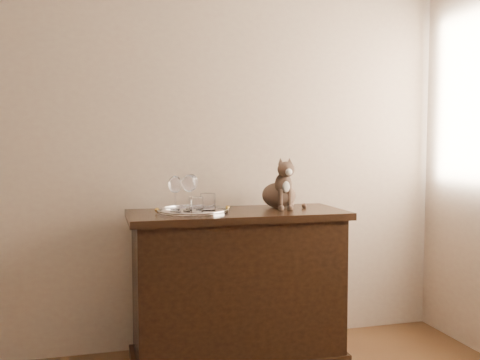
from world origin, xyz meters
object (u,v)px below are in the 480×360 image
object	(u,v)px
wine_glass_c	(175,194)
wine_glass_d	(189,193)
tumbler_c	(208,202)
tray	(193,211)
sideboard	(237,286)
wine_glass_b	(191,192)
tumbler_b	(197,205)
cat	(279,183)
wine_glass_a	(175,194)

from	to	relation	value
wine_glass_c	wine_glass_d	xyz separation A→B (m)	(0.08, 0.02, 0.00)
wine_glass_d	tumbler_c	distance (m)	0.12
tray	wine_glass_c	world-z (taller)	wine_glass_c
sideboard	wine_glass_b	size ratio (longest dim) A/B	6.10
tumbler_b	wine_glass_c	bearing A→B (deg)	155.59
sideboard	cat	xyz separation A→B (m)	(0.27, 0.09, 0.57)
tumbler_c	cat	world-z (taller)	cat
tumbler_c	tumbler_b	bearing A→B (deg)	-137.26
cat	sideboard	bearing A→B (deg)	-163.97
wine_glass_a	wine_glass_d	bearing A→B (deg)	-53.37
wine_glass_b	tumbler_b	world-z (taller)	wine_glass_b
wine_glass_b	cat	size ratio (longest dim) A/B	0.67
wine_glass_a	wine_glass_c	distance (m)	0.11
wine_glass_c	tumbler_c	bearing A→B (deg)	6.81
wine_glass_b	tumbler_b	distance (m)	0.16
tumbler_c	cat	xyz separation A→B (m)	(0.44, 0.08, 0.09)
tumbler_b	tumbler_c	distance (m)	0.10
tray	cat	xyz separation A→B (m)	(0.52, 0.06, 0.14)
tray	wine_glass_b	distance (m)	0.12
tumbler_b	tumbler_c	world-z (taller)	tumbler_c
wine_glass_d	tray	bearing A→B (deg)	26.71
wine_glass_b	wine_glass_d	size ratio (longest dim) A/B	0.99
tumbler_b	cat	bearing A→B (deg)	15.93
tray	wine_glass_a	size ratio (longest dim) A/B	2.29
wine_glass_b	wine_glass_d	xyz separation A→B (m)	(-0.03, -0.08, 0.00)
wine_glass_b	cat	distance (m)	0.52
wine_glass_a	wine_glass_b	world-z (taller)	wine_glass_b
sideboard	tray	size ratio (longest dim) A/B	3.00
tray	tumbler_c	distance (m)	0.10
wine_glass_d	tumbler_b	size ratio (longest dim) A/B	2.38
wine_glass_b	cat	world-z (taller)	cat
tray	tumbler_b	xyz separation A→B (m)	(0.01, -0.08, 0.05)
wine_glass_d	cat	size ratio (longest dim) A/B	0.67
wine_glass_c	wine_glass_d	distance (m)	0.08
wine_glass_b	tumbler_c	size ratio (longest dim) A/B	2.08
wine_glass_a	wine_glass_d	size ratio (longest dim) A/B	0.88
sideboard	tumbler_b	bearing A→B (deg)	-166.41
wine_glass_a	cat	distance (m)	0.61
wine_glass_d	wine_glass_a	bearing A→B (deg)	126.63
wine_glass_a	wine_glass_b	size ratio (longest dim) A/B	0.89
tray	wine_glass_a	world-z (taller)	wine_glass_a
tumbler_b	cat	size ratio (longest dim) A/B	0.28
wine_glass_a	wine_glass_c	size ratio (longest dim) A/B	0.90
sideboard	wine_glass_b	distance (m)	0.59
tray	wine_glass_a	bearing A→B (deg)	140.02
tumbler_c	wine_glass_b	bearing A→B (deg)	134.45
wine_glass_a	tumbler_c	size ratio (longest dim) A/B	1.85
tray	wine_glass_c	distance (m)	0.15
sideboard	tumbler_b	xyz separation A→B (m)	(-0.24, -0.06, 0.47)
tray	wine_glass_b	bearing A→B (deg)	87.43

